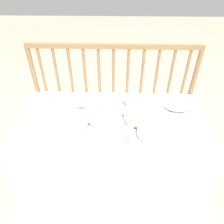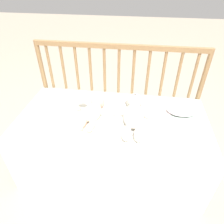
{
  "view_description": "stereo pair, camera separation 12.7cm",
  "coord_description": "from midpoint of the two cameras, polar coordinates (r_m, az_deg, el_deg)",
  "views": [
    {
      "loc": [
        0.03,
        -1.11,
        1.37
      ],
      "look_at": [
        0.0,
        -0.0,
        0.55
      ],
      "focal_mm": 32.0,
      "sensor_mm": 36.0,
      "label": 1
    },
    {
      "loc": [
        0.16,
        -1.1,
        1.37
      ],
      "look_at": [
        0.0,
        -0.0,
        0.55
      ],
      "focal_mm": 32.0,
      "sensor_mm": 36.0,
      "label": 2
    }
  ],
  "objects": [
    {
      "name": "crib_mattress",
      "position": [
        1.58,
        2.34,
        -8.88
      ],
      "size": [
        1.35,
        0.69,
        0.49
      ],
      "color": "silver",
      "rests_on": "ground_plane"
    },
    {
      "name": "blanket",
      "position": [
        1.4,
        3.6,
        -2.28
      ],
      "size": [
        0.78,
        0.53,
        0.01
      ],
      "color": "white",
      "rests_on": "crib_mattress"
    },
    {
      "name": "crib_rail",
      "position": [
        1.65,
        4.16,
        10.14
      ],
      "size": [
        1.35,
        0.04,
        0.9
      ],
      "color": "#997047",
      "rests_on": "ground_plane"
    },
    {
      "name": "small_pillow",
      "position": [
        1.55,
        21.47,
        0.39
      ],
      "size": [
        0.21,
        0.14,
        0.06
      ],
      "color": "silver",
      "rests_on": "crib_mattress"
    },
    {
      "name": "ground_plane",
      "position": [
        1.76,
        2.14,
        -14.45
      ],
      "size": [
        12.0,
        12.0,
        0.0
      ],
      "primitive_type": "plane",
      "color": "tan"
    },
    {
      "name": "teddy_bear",
      "position": [
        1.4,
        8.85,
        -0.62
      ],
      "size": [
        0.34,
        0.46,
        0.12
      ],
      "color": "silver",
      "rests_on": "crib_mattress"
    },
    {
      "name": "baby",
      "position": [
        1.41,
        -2.86,
        0.21
      ],
      "size": [
        0.29,
        0.35,
        0.1
      ],
      "color": "#EAEACC",
      "rests_on": "crib_mattress"
    }
  ]
}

